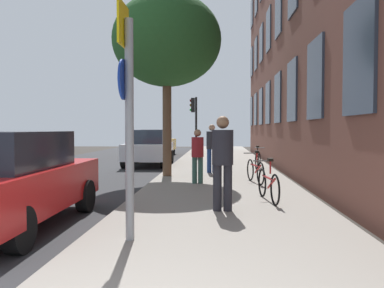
# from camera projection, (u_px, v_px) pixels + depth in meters

# --- Properties ---
(ground_plane) EXTENTS (41.80, 41.80, 0.00)m
(ground_plane) POSITION_uv_depth(u_px,v_px,m) (139.00, 168.00, 17.35)
(ground_plane) COLOR #332D28
(road_asphalt) EXTENTS (7.00, 38.00, 0.01)m
(road_asphalt) POSITION_uv_depth(u_px,v_px,m) (91.00, 167.00, 17.48)
(road_asphalt) COLOR #2D2D30
(road_asphalt) RESTS_ON ground
(sidewalk) EXTENTS (4.20, 38.00, 0.12)m
(sidewalk) POSITION_uv_depth(u_px,v_px,m) (220.00, 167.00, 17.13)
(sidewalk) COLOR gray
(sidewalk) RESTS_ON ground
(sign_post) EXTENTS (0.16, 0.60, 3.28)m
(sign_post) POSITION_uv_depth(u_px,v_px,m) (128.00, 105.00, 5.59)
(sign_post) COLOR gray
(sign_post) RESTS_ON sidewalk
(traffic_light) EXTENTS (0.43, 0.24, 3.34)m
(traffic_light) POSITION_uv_depth(u_px,v_px,m) (194.00, 116.00, 22.68)
(traffic_light) COLOR black
(traffic_light) RESTS_ON sidewalk
(tree_near) EXTENTS (3.57, 3.57, 5.97)m
(tree_near) POSITION_uv_depth(u_px,v_px,m) (167.00, 41.00, 13.22)
(tree_near) COLOR brown
(tree_near) RESTS_ON sidewalk
(bicycle_0) EXTENTS (0.42, 1.71, 0.94)m
(bicycle_0) POSITION_uv_depth(u_px,v_px,m) (268.00, 184.00, 8.67)
(bicycle_0) COLOR black
(bicycle_0) RESTS_ON sidewalk
(bicycle_1) EXTENTS (0.49, 1.65, 0.94)m
(bicycle_1) POSITION_uv_depth(u_px,v_px,m) (255.00, 170.00, 11.60)
(bicycle_1) COLOR black
(bicycle_1) RESTS_ON sidewalk
(bicycle_2) EXTENTS (0.51, 1.56, 0.90)m
(bicycle_2) POSITION_uv_depth(u_px,v_px,m) (258.00, 159.00, 15.92)
(bicycle_2) COLOR black
(bicycle_2) RESTS_ON sidewalk
(bicycle_3) EXTENTS (0.42, 1.74, 0.95)m
(bicycle_3) POSITION_uv_depth(u_px,v_px,m) (228.00, 154.00, 18.91)
(bicycle_3) COLOR black
(bicycle_3) RESTS_ON sidewalk
(pedestrian_0) EXTENTS (0.44, 0.44, 1.80)m
(pedestrian_0) POSITION_uv_depth(u_px,v_px,m) (223.00, 157.00, 7.62)
(pedestrian_0) COLOR #26262D
(pedestrian_0) RESTS_ON sidewalk
(pedestrian_1) EXTENTS (0.49, 0.49, 1.54)m
(pedestrian_1) POSITION_uv_depth(u_px,v_px,m) (198.00, 153.00, 11.49)
(pedestrian_1) COLOR #33594C
(pedestrian_1) RESTS_ON sidewalk
(pedestrian_2) EXTENTS (0.49, 0.49, 1.71)m
(pedestrian_2) POSITION_uv_depth(u_px,v_px,m) (212.00, 145.00, 14.30)
(pedestrian_2) COLOR navy
(pedestrian_2) RESTS_ON sidewalk
(car_0) EXTENTS (1.83, 4.28, 1.62)m
(car_0) POSITION_uv_depth(u_px,v_px,m) (11.00, 179.00, 6.69)
(car_0) COLOR red
(car_0) RESTS_ON road_asphalt
(car_1) EXTENTS (1.92, 4.03, 1.62)m
(car_1) POSITION_uv_depth(u_px,v_px,m) (149.00, 147.00, 18.21)
(car_1) COLOR silver
(car_1) RESTS_ON road_asphalt
(car_2) EXTENTS (1.93, 4.08, 1.62)m
(car_2) POSITION_uv_depth(u_px,v_px,m) (157.00, 142.00, 25.02)
(car_2) COLOR orange
(car_2) RESTS_ON road_asphalt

